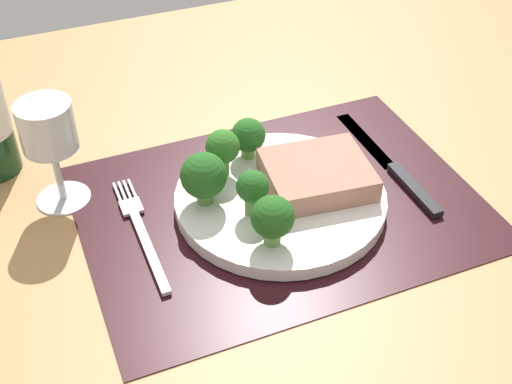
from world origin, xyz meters
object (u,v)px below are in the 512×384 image
plate (280,199)px  fork (141,231)px  knife (394,168)px  wine_glass (49,134)px  steak (316,173)px

plate → fork: size_ratio=1.26×
knife → wine_glass: size_ratio=1.77×
fork → plate: bearing=-3.4°
wine_glass → fork: bearing=-54.0°
knife → wine_glass: 40.74cm
steak → knife: bearing=0.9°
plate → fork: (-16.08, 1.42, -0.55)cm
steak → fork: 20.83cm
knife → plate: bearing=-176.5°
plate → fork: plate is taller
steak → wine_glass: wine_glass is taller
fork → wine_glass: 14.52cm
steak → knife: steak is taller
plate → fork: 16.15cm
steak → fork: bearing=177.0°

